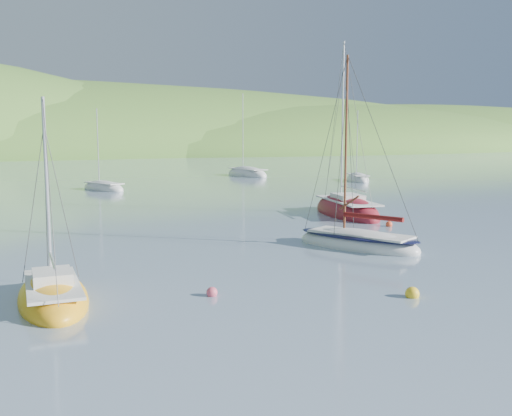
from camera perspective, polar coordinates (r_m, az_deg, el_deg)
name	(u,v)px	position (r m, az deg, el deg)	size (l,w,h in m)	color
ground	(366,291)	(21.07, 10.96, -8.19)	(700.00, 700.00, 0.00)	slate
daysailer_white	(358,243)	(28.98, 10.16, -3.45)	(4.96, 7.02, 10.16)	silver
sloop_red	(347,211)	(40.59, 9.04, -0.34)	(4.91, 9.30, 13.09)	maroon
sailboat_yellow	(53,297)	(20.48, -19.63, -8.43)	(2.54, 5.77, 7.51)	#F8A617
distant_sloop_a	(103,188)	(60.17, -15.01, 1.90)	(4.34, 6.68, 8.99)	silver
distant_sloop_b	(247,174)	(78.19, -0.91, 3.37)	(4.02, 8.85, 12.20)	silver
distant_sloop_d	(358,180)	(70.80, 10.14, 2.82)	(4.69, 6.93, 9.36)	silver
mooring_buoys	(362,266)	(24.53, 10.55, -5.68)	(15.85, 13.07, 0.49)	yellow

